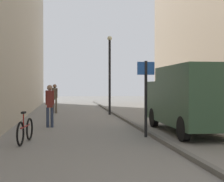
{
  "coord_description": "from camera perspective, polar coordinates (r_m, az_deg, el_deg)",
  "views": [
    {
      "loc": [
        -1.39,
        -2.06,
        1.76
      ],
      "look_at": [
        0.22,
        9.06,
        1.57
      ],
      "focal_mm": 52.0,
      "sensor_mm": 36.0,
      "label": 1
    }
  ],
  "objects": [
    {
      "name": "bicycle_leaning",
      "position": [
        10.34,
        -15.02,
        -6.74
      ],
      "size": [
        0.31,
        1.76,
        0.98
      ],
      "rotation": [
        0.0,
        0.0,
        -0.14
      ],
      "color": "black",
      "rests_on": "ground_plane"
    },
    {
      "name": "kerb_strip",
      "position": [
        14.47,
        3.68,
        -5.79
      ],
      "size": [
        0.16,
        40.0,
        0.12
      ],
      "primitive_type": "cube",
      "color": "#615F5B",
      "rests_on": "ground_plane"
    },
    {
      "name": "lamp_post",
      "position": [
        19.61,
        -0.41,
        3.77
      ],
      "size": [
        0.28,
        0.28,
        4.76
      ],
      "color": "black",
      "rests_on": "ground_plane"
    },
    {
      "name": "ground_plane",
      "position": [
        14.24,
        -2.59,
        -6.15
      ],
      "size": [
        80.0,
        80.0,
        0.0
      ],
      "primitive_type": "plane",
      "color": "gray"
    },
    {
      "name": "pedestrian_main_foreground",
      "position": [
        20.93,
        -10.04,
        -0.95
      ],
      "size": [
        0.36,
        0.26,
        1.85
      ],
      "rotation": [
        0.0,
        0.0,
        -0.29
      ],
      "color": "brown",
      "rests_on": "ground_plane"
    },
    {
      "name": "pedestrian_mid_block",
      "position": [
        13.87,
        -10.88,
        -2.06
      ],
      "size": [
        0.36,
        0.23,
        1.79
      ],
      "rotation": [
        0.0,
        0.0,
        0.01
      ],
      "color": "#2D3851",
      "rests_on": "ground_plane"
    },
    {
      "name": "delivery_van",
      "position": [
        12.39,
        13.56,
        -1.12
      ],
      "size": [
        2.06,
        5.27,
        2.46
      ],
      "rotation": [
        0.0,
        0.0,
        -0.02
      ],
      "color": "#335138",
      "rests_on": "ground_plane"
    },
    {
      "name": "street_sign_post",
      "position": [
        11.11,
        5.97,
        -0.16
      ],
      "size": [
        0.6,
        0.1,
        2.6
      ],
      "rotation": [
        0.0,
        0.0,
        3.15
      ],
      "color": "black",
      "rests_on": "ground_plane"
    }
  ]
}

